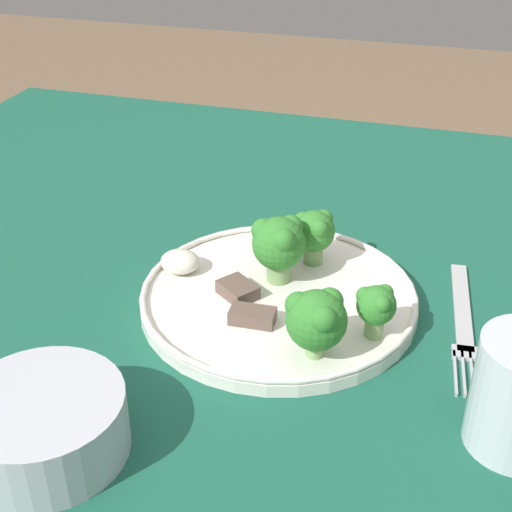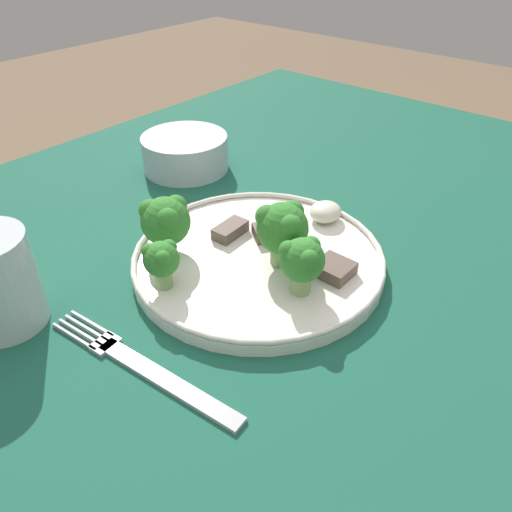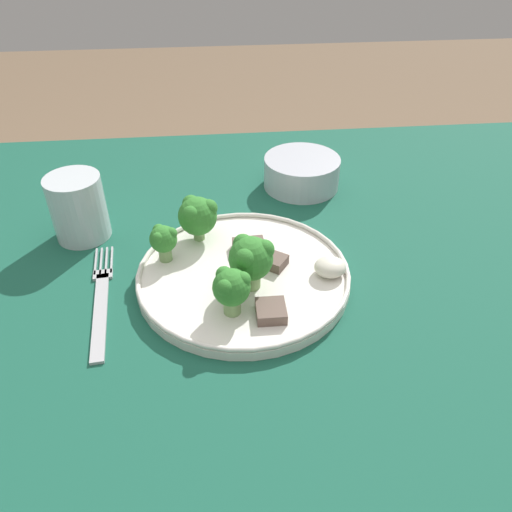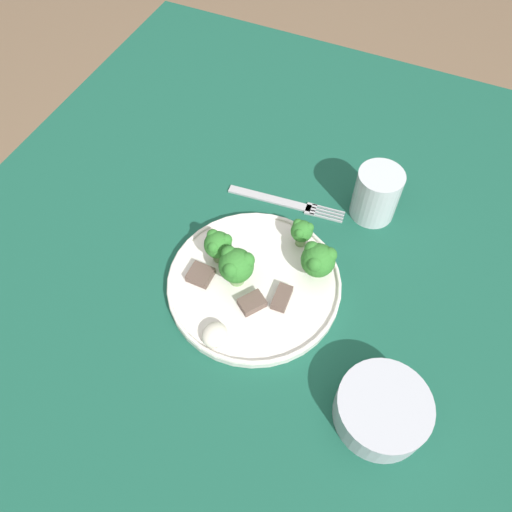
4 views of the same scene
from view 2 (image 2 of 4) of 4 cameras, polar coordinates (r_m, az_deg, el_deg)
table at (r=0.57m, az=2.18°, el=-11.33°), size 1.25×0.97×0.74m
dinner_plate at (r=0.53m, az=0.25°, el=-0.25°), size 0.26×0.26×0.02m
fork at (r=0.43m, az=-12.77°, el=-12.26°), size 0.04×0.20×0.00m
cream_bowl at (r=0.73m, az=-8.07°, el=11.54°), size 0.12×0.12×0.05m
broccoli_floret_near_rim_left at (r=0.52m, az=-10.30°, el=4.07°), size 0.05×0.05×0.06m
broccoli_floret_center_left at (r=0.49m, az=3.04°, el=3.24°), size 0.05×0.05×0.07m
broccoli_floret_back_left at (r=0.47m, az=-10.77°, el=-0.40°), size 0.04×0.03×0.05m
broccoli_floret_front_left at (r=0.46m, az=5.27°, el=-0.53°), size 0.04×0.04×0.06m
meat_slice_front_slice at (r=0.55m, az=1.66°, el=2.78°), size 0.05×0.04×0.01m
meat_slice_middle_slice at (r=0.55m, az=-2.96°, el=2.98°), size 0.04×0.02×0.01m
meat_slice_rear_slice at (r=0.50m, az=8.92°, el=-1.48°), size 0.03×0.04×0.01m
sauce_dollop at (r=0.58m, az=7.92°, el=5.03°), size 0.04×0.04×0.02m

